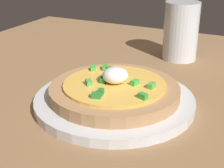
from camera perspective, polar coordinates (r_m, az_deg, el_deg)
name	(u,v)px	position (r cm, az deg, el deg)	size (l,w,h in cm)	color
dining_table	(144,85)	(64.45, 5.32, -0.22)	(96.05, 73.03, 3.39)	olive
plate	(112,100)	(52.94, 0.00, -2.69)	(24.75, 24.75, 1.42)	silver
pizza	(112,89)	(52.14, 0.04, -0.84)	(19.99, 19.99, 4.66)	tan
cup_near	(181,34)	(73.46, 11.47, 8.20)	(7.25, 7.25, 12.10)	silver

